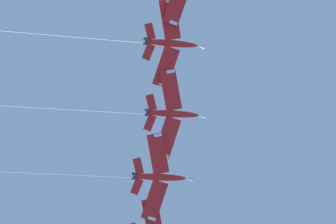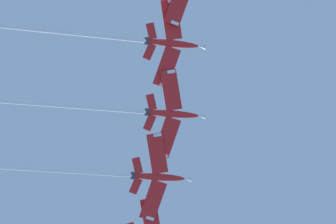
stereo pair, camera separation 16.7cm
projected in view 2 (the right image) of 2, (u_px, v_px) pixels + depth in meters
name	position (u px, v px, depth m)	size (l,w,h in m)	color
jet_inner_left	(118.00, 175.00, 175.34)	(44.97, 30.58, 10.61)	red
jet_centre	(131.00, 111.00, 175.46)	(44.24, 30.00, 10.06)	red
jet_inner_right	(124.00, 39.00, 174.60)	(47.04, 32.11, 10.70)	red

